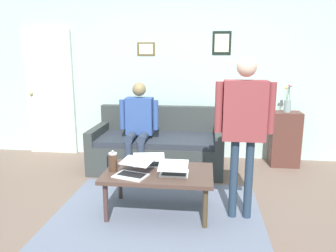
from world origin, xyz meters
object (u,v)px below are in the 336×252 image
(laptop_left, at_px, (174,171))
(side_shelf, at_px, (285,139))
(couch, at_px, (158,148))
(laptop_center, at_px, (133,171))
(flower_vase, at_px, (288,103))
(interior_door, at_px, (50,93))
(laptop_right, at_px, (149,162))
(person_seated, at_px, (139,123))
(coffee_table, at_px, (159,176))
(person_standing, at_px, (244,118))
(french_press, at_px, (113,162))

(laptop_left, height_order, side_shelf, side_shelf)
(couch, bearing_deg, side_shelf, -169.68)
(laptop_center, distance_m, flower_vase, 2.71)
(interior_door, relative_size, laptop_right, 5.30)
(laptop_right, relative_size, person_seated, 0.30)
(coffee_table, bearing_deg, person_seated, -68.74)
(coffee_table, xyz_separation_m, person_seated, (0.45, -1.16, 0.32))
(interior_door, distance_m, laptop_center, 2.86)
(person_standing, relative_size, person_seated, 1.28)
(couch, xyz_separation_m, side_shelf, (-1.89, -0.34, 0.11))
(flower_vase, relative_size, person_standing, 0.26)
(coffee_table, relative_size, laptop_center, 2.65)
(french_press, xyz_separation_m, flower_vase, (-2.15, -1.77, 0.40))
(flower_vase, bearing_deg, person_seated, 15.08)
(interior_door, xyz_separation_m, flower_vase, (-3.80, 0.24, -0.07))
(coffee_table, xyz_separation_m, side_shelf, (-1.67, -1.73, 0.00))
(interior_door, xyz_separation_m, person_standing, (-2.98, 1.98, 0.02))
(laptop_center, xyz_separation_m, person_seated, (0.21, -1.28, 0.23))
(laptop_left, relative_size, side_shelf, 0.39)
(coffee_table, relative_size, french_press, 4.99)
(laptop_left, relative_size, person_seated, 0.25)
(interior_door, relative_size, person_standing, 1.25)
(french_press, relative_size, flower_vase, 0.54)
(person_standing, bearing_deg, laptop_left, 5.69)
(laptop_right, bearing_deg, laptop_center, 69.23)
(laptop_right, height_order, french_press, french_press)
(interior_door, relative_size, coffee_table, 1.80)
(person_seated, bearing_deg, flower_vase, -164.92)
(french_press, bearing_deg, laptop_right, -148.67)
(side_shelf, bearing_deg, laptop_left, 50.33)
(side_shelf, bearing_deg, laptop_center, 44.05)
(coffee_table, xyz_separation_m, laptop_right, (0.13, -0.17, 0.09))
(couch, height_order, french_press, couch)
(interior_door, xyz_separation_m, person_seated, (-1.67, 0.81, -0.30))
(laptop_right, xyz_separation_m, person_seated, (0.32, -0.99, 0.23))
(laptop_center, relative_size, person_seated, 0.33)
(interior_door, xyz_separation_m, side_shelf, (-3.80, 0.24, -0.61))
(coffee_table, relative_size, laptop_right, 2.94)
(couch, relative_size, laptop_right, 4.87)
(interior_door, bearing_deg, laptop_right, 137.96)
(laptop_center, relative_size, flower_vase, 1.01)
(couch, xyz_separation_m, laptop_right, (-0.08, 1.22, 0.20))
(coffee_table, height_order, laptop_right, laptop_right)
(couch, xyz_separation_m, coffee_table, (-0.22, 1.39, 0.11))
(coffee_table, xyz_separation_m, person_standing, (-0.85, 0.01, 0.64))
(flower_vase, bearing_deg, person_standing, 64.80)
(interior_door, relative_size, person_seated, 1.60)
(flower_vase, bearing_deg, laptop_center, 44.06)
(couch, height_order, person_seated, person_seated)
(couch, height_order, coffee_table, couch)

